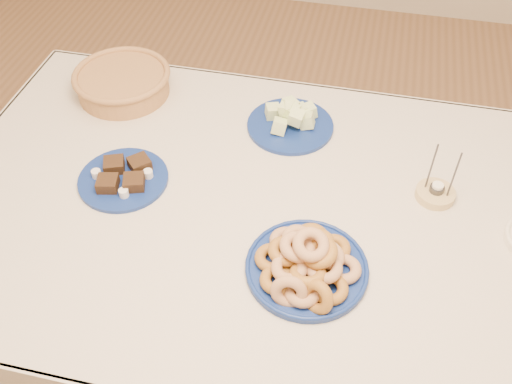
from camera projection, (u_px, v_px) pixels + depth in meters
ground at (259, 348)px, 2.01m from camera, size 5.00×5.00×0.00m
dining_table at (260, 231)px, 1.54m from camera, size 1.71×1.11×0.75m
donut_platter at (307, 264)px, 1.30m from camera, size 0.32×0.32×0.13m
melon_plate at (291, 121)px, 1.67m from camera, size 0.30×0.30×0.09m
brownie_plate at (124, 177)px, 1.52m from camera, size 0.32×0.32×0.04m
wicker_basket at (123, 82)px, 1.77m from camera, size 0.32×0.32×0.08m
candle_holder at (436, 193)px, 1.48m from camera, size 0.13×0.13×0.17m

